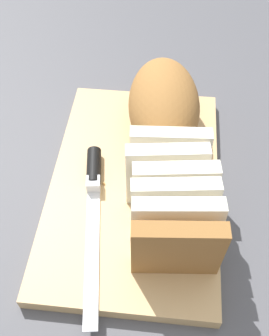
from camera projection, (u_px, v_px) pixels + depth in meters
The scene contains 6 objects.
ground_plane at pixel (134, 189), 0.63m from camera, with size 3.00×3.00×0.00m, color #4C4C51.
cutting_board at pixel (134, 185), 0.62m from camera, with size 0.40×0.25×0.02m, color tan.
bread_loaf at pixel (167, 137), 0.60m from camera, with size 0.37×0.15×0.10m.
bread_knife at pixel (93, 187), 0.59m from camera, with size 0.27×0.06×0.02m.
crumb_near_knife at pixel (146, 173), 0.61m from camera, with size 0.01×0.01×0.01m, color tan.
crumb_near_loaf at pixel (103, 183), 0.60m from camera, with size 0.00×0.00×0.00m, color tan.
Camera 1 is at (0.36, 0.04, 0.51)m, focal length 43.61 mm.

